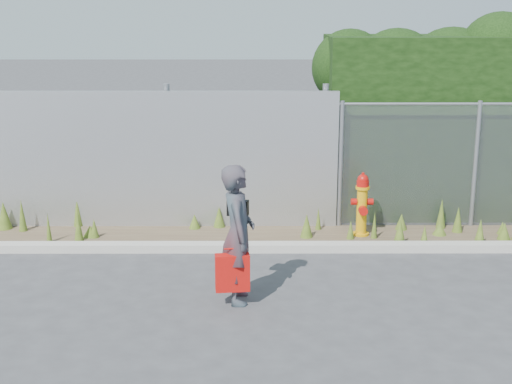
% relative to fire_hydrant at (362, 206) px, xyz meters
% --- Properties ---
extents(ground, '(80.00, 80.00, 0.00)m').
position_rel_fire_hydrant_xyz_m(ground, '(-1.34, -2.50, -0.49)').
color(ground, '#3B3B3D').
rests_on(ground, ground).
extents(curb, '(16.00, 0.22, 0.12)m').
position_rel_fire_hydrant_xyz_m(curb, '(-1.34, -0.70, -0.43)').
color(curb, '#A8A398').
rests_on(curb, ground).
extents(weed_strip, '(16.00, 1.28, 0.53)m').
position_rel_fire_hydrant_xyz_m(weed_strip, '(-1.10, 0.02, -0.36)').
color(weed_strip, '#4D3D2C').
rests_on(weed_strip, ground).
extents(corrugated_fence, '(8.50, 0.21, 2.30)m').
position_rel_fire_hydrant_xyz_m(corrugated_fence, '(-4.58, 0.51, 0.61)').
color(corrugated_fence, '#A6A7AD').
rests_on(corrugated_fence, ground).
extents(fire_hydrant, '(0.34, 0.30, 1.02)m').
position_rel_fire_hydrant_xyz_m(fire_hydrant, '(0.00, 0.00, 0.00)').
color(fire_hydrant, '#DE9D0B').
rests_on(fire_hydrant, ground).
extents(woman, '(0.45, 0.64, 1.70)m').
position_rel_fire_hydrant_xyz_m(woman, '(-1.86, -2.50, 0.36)').
color(woman, '#0F5660').
rests_on(woman, ground).
extents(red_tote_bag, '(0.41, 0.15, 0.53)m').
position_rel_fire_hydrant_xyz_m(red_tote_bag, '(-1.92, -2.67, -0.07)').
color(red_tote_bag, '#B10F0A').
extents(black_shoulder_bag, '(0.25, 0.11, 0.19)m').
position_rel_fire_hydrant_xyz_m(black_shoulder_bag, '(-1.86, -2.28, 0.62)').
color(black_shoulder_bag, black).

